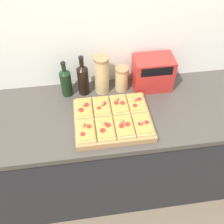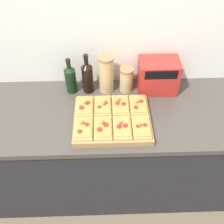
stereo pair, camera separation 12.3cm
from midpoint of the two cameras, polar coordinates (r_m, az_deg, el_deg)
name	(u,v)px [view 2 (the right image)]	position (r m, az deg, el deg)	size (l,w,h in m)	color
ground_plane	(119,215)	(2.32, 3.07, -21.46)	(12.00, 12.00, 0.00)	brown
wall_back	(117,36)	(1.79, 3.14, 16.18)	(6.00, 0.06, 2.50)	silver
kitchen_counter	(118,151)	(2.08, 2.95, -8.51)	(2.63, 0.67, 0.90)	#232328
cutting_board	(112,120)	(1.65, 2.16, -1.83)	(0.48, 0.39, 0.04)	#A37A4C
pizza_slice_back_left	(85,106)	(1.68, -3.83, 1.22)	(0.10, 0.18, 0.05)	tan
pizza_slice_back_midleft	(103,106)	(1.68, 0.07, 1.30)	(0.10, 0.18, 0.05)	tan
pizza_slice_back_midright	(121,105)	(1.69, 3.94, 1.41)	(0.10, 0.18, 0.05)	tan
pizza_slice_back_right	(138,105)	(1.70, 7.79, 1.47)	(0.10, 0.18, 0.05)	tan
pizza_slice_front_left	(84,128)	(1.56, -3.94, -3.66)	(0.10, 0.18, 0.05)	tan
pizza_slice_front_midleft	(103,128)	(1.56, 0.29, -3.58)	(0.10, 0.18, 0.05)	tan
pizza_slice_front_midright	(122,127)	(1.56, 4.49, -3.46)	(0.10, 0.18, 0.05)	tan
pizza_slice_front_right	(141,127)	(1.58, 8.63, -3.34)	(0.10, 0.18, 0.05)	tan
olive_oil_bottle	(71,79)	(1.81, -7.11, 7.14)	(0.08, 0.08, 0.27)	black
wine_bottle	(87,77)	(1.80, -3.41, 7.58)	(0.08, 0.08, 0.30)	black
grain_jar_tall	(106,74)	(1.79, 0.70, 8.14)	(0.10, 0.10, 0.28)	tan
grain_jar_short	(126,79)	(1.83, 5.06, 7.00)	(0.09, 0.09, 0.18)	tan
toaster_oven	(158,76)	(1.85, 11.89, 7.65)	(0.29, 0.17, 0.24)	red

